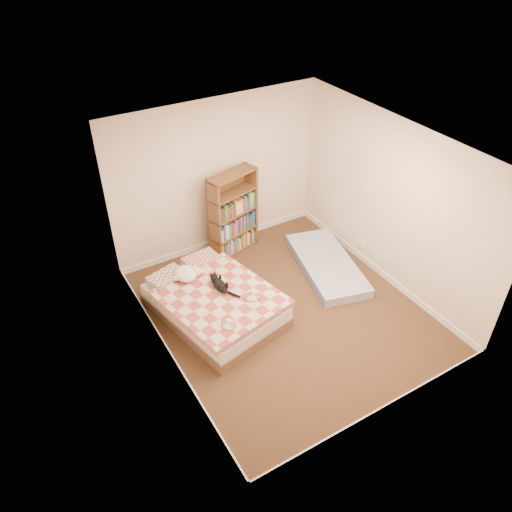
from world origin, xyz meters
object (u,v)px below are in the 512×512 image
floor_mattress (327,265)px  white_dog (187,274)px  black_cat (219,284)px  bed (214,302)px  bookshelf (233,222)px

floor_mattress → white_dog: bearing=-175.6°
black_cat → white_dog: size_ratio=1.29×
black_cat → white_dog: (-0.30, 0.40, 0.03)m
floor_mattress → bed: bearing=-165.0°
bookshelf → white_dog: (-1.19, -0.85, -0.00)m
floor_mattress → white_dog: white_dog is taller
bookshelf → black_cat: size_ratio=2.44×
bookshelf → floor_mattress: (1.00, -1.24, -0.45)m
bed → black_cat: 0.29m
floor_mattress → black_cat: size_ratio=3.00×
bed → bookshelf: bearing=39.8°
bed → black_cat: (0.10, 0.00, 0.27)m
floor_mattress → black_cat: 1.94m
bookshelf → floor_mattress: bookshelf is taller
bed → black_cat: bearing=-9.3°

